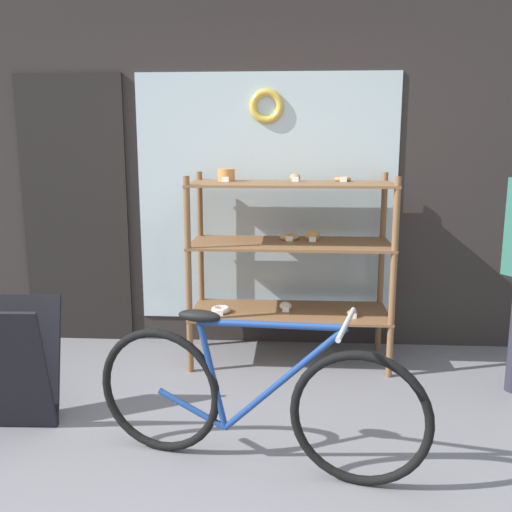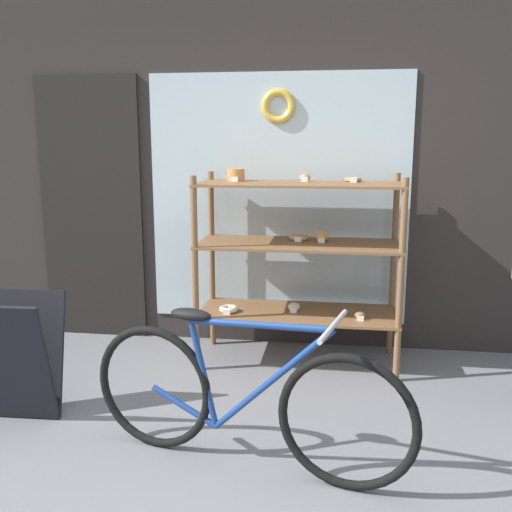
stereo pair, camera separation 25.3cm
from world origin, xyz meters
name	(u,v)px [view 2 (the right image)]	position (x,y,z in m)	size (l,w,h in m)	color
storefront_facade	(248,145)	(-0.04, 2.30, 1.56)	(4.75, 0.13, 3.21)	#2D2826
display_case	(297,251)	(0.38, 1.88, 0.83)	(1.42, 0.57, 1.40)	brown
bicycle	(242,399)	(0.22, 0.45, 0.36)	(1.66, 0.55, 0.80)	black
sandwich_board	(14,358)	(-1.16, 0.76, 0.37)	(0.52, 0.40, 0.73)	black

